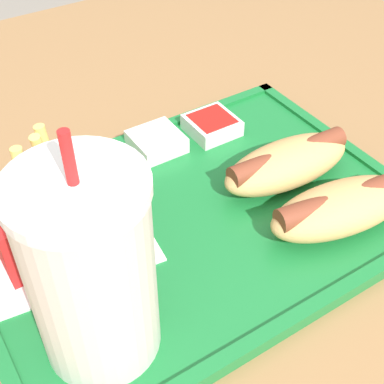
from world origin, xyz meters
name	(u,v)px	position (x,y,z in m)	size (l,w,h in m)	color
food_tray	(192,219)	(-0.05, -0.04, 0.78)	(0.40, 0.29, 0.01)	#197233
paper_napkin	(54,237)	(0.07, -0.08, 0.78)	(0.17, 0.15, 0.00)	white
soda_cup	(91,271)	(0.08, 0.04, 0.86)	(0.09, 0.09, 0.19)	silver
hot_dog_far	(341,207)	(-0.15, 0.04, 0.80)	(0.15, 0.08, 0.04)	tan
hot_dog_near	(287,163)	(-0.15, -0.03, 0.80)	(0.14, 0.06, 0.04)	tan
fries_carton	(47,214)	(0.07, -0.08, 0.81)	(0.09, 0.08, 0.12)	red
sauce_cup_mayo	(157,141)	(-0.07, -0.14, 0.79)	(0.05, 0.05, 0.02)	silver
sauce_cup_ketchup	(212,125)	(-0.14, -0.14, 0.79)	(0.05, 0.05, 0.02)	silver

